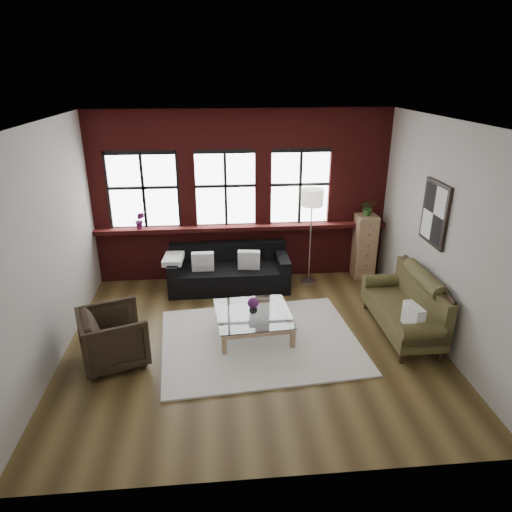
{
  "coord_description": "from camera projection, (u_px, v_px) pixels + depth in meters",
  "views": [
    {
      "loc": [
        -0.49,
        -5.88,
        3.79
      ],
      "look_at": [
        0.1,
        0.6,
        1.15
      ],
      "focal_mm": 32.0,
      "sensor_mm": 36.0,
      "label": 1
    }
  ],
  "objects": [
    {
      "name": "brick_backwall",
      "position": [
        242.0,
        197.0,
        8.54
      ],
      "size": [
        5.5,
        0.12,
        3.2
      ],
      "primitive_type": null,
      "color": "#561514",
      "rests_on": "floor"
    },
    {
      "name": "drawer_chest",
      "position": [
        364.0,
        247.0,
        8.85
      ],
      "size": [
        0.39,
        0.39,
        1.26
      ],
      "primitive_type": "cube",
      "color": "#A37958",
      "rests_on": "floor"
    },
    {
      "name": "pillow_b",
      "position": [
        249.0,
        260.0,
        8.34
      ],
      "size": [
        0.42,
        0.19,
        0.34
      ],
      "primitive_type": "cube",
      "rotation": [
        0.0,
        0.0,
        -0.13
      ],
      "color": "white",
      "rests_on": "dark_sofa"
    },
    {
      "name": "pillow_settee",
      "position": [
        413.0,
        316.0,
        6.4
      ],
      "size": [
        0.2,
        0.4,
        0.34
      ],
      "primitive_type": "cube",
      "rotation": [
        0.0,
        0.0,
        0.15
      ],
      "color": "white",
      "rests_on": "vintage_settee"
    },
    {
      "name": "vase",
      "position": [
        253.0,
        309.0,
        6.94
      ],
      "size": [
        0.17,
        0.17,
        0.14
      ],
      "primitive_type": "imported",
      "rotation": [
        0.0,
        0.0,
        0.41
      ],
      "color": "#B2B2B2",
      "rests_on": "coffee_table"
    },
    {
      "name": "flowers",
      "position": [
        253.0,
        303.0,
        6.9
      ],
      "size": [
        0.17,
        0.17,
        0.17
      ],
      "primitive_type": "sphere",
      "color": "#5C205E",
      "rests_on": "vase"
    },
    {
      "name": "ceiling",
      "position": [
        252.0,
        122.0,
        5.69
      ],
      "size": [
        5.5,
        5.5,
        0.0
      ],
      "primitive_type": "plane",
      "rotation": [
        3.14,
        0.0,
        0.0
      ],
      "color": "white",
      "rests_on": "ground"
    },
    {
      "name": "dark_sofa",
      "position": [
        229.0,
        268.0,
        8.47
      ],
      "size": [
        2.2,
        0.89,
        0.8
      ],
      "primitive_type": null,
      "color": "black",
      "rests_on": "floor"
    },
    {
      "name": "coffee_table",
      "position": [
        253.0,
        323.0,
        7.03
      ],
      "size": [
        1.21,
        1.21,
        0.38
      ],
      "primitive_type": null,
      "rotation": [
        0.0,
        0.0,
        0.08
      ],
      "color": "#A37958",
      "rests_on": "shag_rug"
    },
    {
      "name": "floor_lamp",
      "position": [
        311.0,
        234.0,
        8.47
      ],
      "size": [
        0.4,
        0.4,
        1.98
      ],
      "primitive_type": null,
      "color": "#A5A5A8",
      "rests_on": "floor"
    },
    {
      "name": "pillow_a",
      "position": [
        203.0,
        261.0,
        8.27
      ],
      "size": [
        0.4,
        0.14,
        0.34
      ],
      "primitive_type": "cube",
      "rotation": [
        0.0,
        0.0,
        -0.01
      ],
      "color": "white",
      "rests_on": "dark_sofa"
    },
    {
      "name": "wall_poster",
      "position": [
        435.0,
        213.0,
        6.7
      ],
      "size": [
        0.05,
        0.74,
        0.94
      ],
      "primitive_type": null,
      "color": "black",
      "rests_on": "wall_right"
    },
    {
      "name": "sill_ledge",
      "position": [
        242.0,
        227.0,
        8.67
      ],
      "size": [
        5.5,
        0.3,
        0.08
      ],
      "primitive_type": "cube",
      "color": "#561514",
      "rests_on": "brick_backwall"
    },
    {
      "name": "wall_right",
      "position": [
        444.0,
        236.0,
        6.52
      ],
      "size": [
        0.0,
        5.0,
        5.0
      ],
      "primitive_type": "plane",
      "rotation": [
        1.57,
        0.0,
        -1.57
      ],
      "color": "#AAA69E",
      "rests_on": "ground"
    },
    {
      "name": "wall_left",
      "position": [
        47.0,
        249.0,
        6.06
      ],
      "size": [
        0.0,
        5.0,
        5.0
      ],
      "primitive_type": "plane",
      "rotation": [
        1.57,
        0.0,
        1.57
      ],
      "color": "#AAA69E",
      "rests_on": "ground"
    },
    {
      "name": "window_left",
      "position": [
        144.0,
        191.0,
        8.34
      ],
      "size": [
        1.38,
        0.1,
        1.5
      ],
      "primitive_type": null,
      "color": "black",
      "rests_on": "brick_backwall"
    },
    {
      "name": "sill_plant",
      "position": [
        140.0,
        220.0,
        8.41
      ],
      "size": [
        0.19,
        0.15,
        0.32
      ],
      "primitive_type": "imported",
      "rotation": [
        0.0,
        0.0,
        -0.07
      ],
      "color": "#5C205E",
      "rests_on": "sill_ledge"
    },
    {
      "name": "armchair",
      "position": [
        114.0,
        337.0,
        6.28
      ],
      "size": [
        1.1,
        1.08,
        0.78
      ],
      "primitive_type": "imported",
      "rotation": [
        0.0,
        0.0,
        1.92
      ],
      "color": "black",
      "rests_on": "floor"
    },
    {
      "name": "window_mid",
      "position": [
        226.0,
        190.0,
        8.47
      ],
      "size": [
        1.38,
        0.1,
        1.5
      ],
      "primitive_type": null,
      "color": "black",
      "rests_on": "brick_backwall"
    },
    {
      "name": "shag_rug",
      "position": [
        260.0,
        341.0,
        6.88
      ],
      "size": [
        3.08,
        2.51,
        0.03
      ],
      "primitive_type": "cube",
      "rotation": [
        0.0,
        0.0,
        0.08
      ],
      "color": "beige",
      "rests_on": "floor"
    },
    {
      "name": "wall_back",
      "position": [
        242.0,
        196.0,
        8.6
      ],
      "size": [
        5.5,
        0.0,
        5.5
      ],
      "primitive_type": "plane",
      "rotation": [
        1.57,
        0.0,
        0.0
      ],
      "color": "#AAA69E",
      "rests_on": "ground"
    },
    {
      "name": "vintage_settee",
      "position": [
        402.0,
        304.0,
        6.96
      ],
      "size": [
        0.81,
        1.83,
        0.98
      ],
      "primitive_type": null,
      "color": "#494221",
      "rests_on": "floor"
    },
    {
      "name": "wall_front",
      "position": [
        277.0,
        342.0,
        3.98
      ],
      "size": [
        5.5,
        0.0,
        5.5
      ],
      "primitive_type": "plane",
      "rotation": [
        -1.57,
        0.0,
        0.0
      ],
      "color": "#AAA69E",
      "rests_on": "ground"
    },
    {
      "name": "window_right",
      "position": [
        300.0,
        188.0,
        8.59
      ],
      "size": [
        1.38,
        0.1,
        1.5
      ],
      "primitive_type": null,
      "color": "black",
      "rests_on": "brick_backwall"
    },
    {
      "name": "potted_plant_top",
      "position": [
        368.0,
        208.0,
        8.55
      ],
      "size": [
        0.29,
        0.26,
        0.31
      ],
      "primitive_type": "imported",
      "rotation": [
        0.0,
        0.0,
        -0.05
      ],
      "color": "#2D5923",
      "rests_on": "drawer_chest"
    },
    {
      "name": "floor",
      "position": [
        253.0,
        341.0,
        6.89
      ],
      "size": [
        5.5,
        5.5,
        0.0
      ],
      "primitive_type": "plane",
      "color": "#433218",
      "rests_on": "ground"
    }
  ]
}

